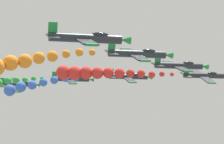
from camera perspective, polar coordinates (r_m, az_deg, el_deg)
airplane_lead at (r=109.05m, az=10.18°, el=-0.38°), size 8.97×10.35×3.98m
smoke_trail_lead at (r=104.25m, az=-2.24°, el=-0.11°), size 7.31×23.28×3.05m
airplane_left_inner at (r=116.89m, az=1.88°, el=-0.51°), size 9.15×10.35×3.52m
smoke_trail_left_inner at (r=115.88m, az=-8.66°, el=-1.43°), size 8.10×20.24×4.95m
airplane_right_inner at (r=92.99m, az=7.46°, el=0.70°), size 9.28×10.35×3.32m
airplane_left_outer at (r=125.95m, az=-4.46°, el=-0.78°), size 9.27×10.35×3.34m
airplane_right_outer at (r=78.10m, az=2.92°, el=2.01°), size 9.20×10.35×3.45m
airplane_trailing at (r=136.39m, az=-10.24°, el=-1.34°), size 8.71×10.35×4.60m
airplane_high_slot at (r=63.09m, az=-2.76°, el=3.75°), size 9.26×10.35×3.36m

